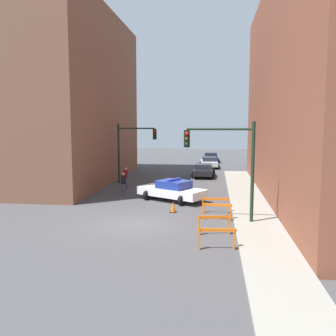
{
  "coord_description": "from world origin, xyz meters",
  "views": [
    {
      "loc": [
        3.96,
        -18.54,
        5.19
      ],
      "look_at": [
        0.77,
        6.84,
        2.16
      ],
      "focal_mm": 40.0,
      "sensor_mm": 36.0,
      "label": 1
    }
  ],
  "objects_px": {
    "traffic_light_near": "(230,156)",
    "barrier_front": "(217,235)",
    "parked_car_far": "(211,157)",
    "parked_car_near": "(203,170)",
    "parked_car_mid": "(209,162)",
    "traffic_light_far": "(131,145)",
    "barrier_corner": "(215,203)",
    "pedestrian_crossing": "(124,183)",
    "barrier_back": "(217,209)",
    "police_car": "(172,190)",
    "traffic_cone": "(173,207)",
    "pedestrian_corner": "(126,177)",
    "barrier_mid": "(214,222)"
  },
  "relations": [
    {
      "from": "traffic_light_far",
      "to": "barrier_back",
      "type": "distance_m",
      "value": 14.26
    },
    {
      "from": "traffic_light_near",
      "to": "police_car",
      "type": "xyz_separation_m",
      "value": [
        -3.61,
        5.32,
        -2.81
      ]
    },
    {
      "from": "pedestrian_crossing",
      "to": "pedestrian_corner",
      "type": "bearing_deg",
      "value": -159.59
    },
    {
      "from": "police_car",
      "to": "parked_car_near",
      "type": "distance_m",
      "value": 11.85
    },
    {
      "from": "police_car",
      "to": "traffic_light_far",
      "type": "bearing_deg",
      "value": 62.5
    },
    {
      "from": "traffic_cone",
      "to": "parked_car_near",
      "type": "bearing_deg",
      "value": 84.99
    },
    {
      "from": "police_car",
      "to": "pedestrian_corner",
      "type": "xyz_separation_m",
      "value": [
        -4.33,
        4.63,
        0.14
      ]
    },
    {
      "from": "barrier_mid",
      "to": "barrier_corner",
      "type": "relative_size",
      "value": 0.99
    },
    {
      "from": "traffic_light_far",
      "to": "barrier_corner",
      "type": "distance_m",
      "value": 12.91
    },
    {
      "from": "barrier_corner",
      "to": "traffic_cone",
      "type": "height_order",
      "value": "barrier_corner"
    },
    {
      "from": "barrier_corner",
      "to": "parked_car_near",
      "type": "bearing_deg",
      "value": 94.36
    },
    {
      "from": "parked_car_far",
      "to": "barrier_back",
      "type": "relative_size",
      "value": 2.76
    },
    {
      "from": "parked_car_near",
      "to": "traffic_cone",
      "type": "distance_m",
      "value": 15.09
    },
    {
      "from": "traffic_cone",
      "to": "pedestrian_crossing",
      "type": "bearing_deg",
      "value": 130.32
    },
    {
      "from": "police_car",
      "to": "parked_car_mid",
      "type": "xyz_separation_m",
      "value": [
        2.17,
        19.51,
        -0.05
      ]
    },
    {
      "from": "barrier_back",
      "to": "traffic_cone",
      "type": "height_order",
      "value": "barrier_back"
    },
    {
      "from": "police_car",
      "to": "barrier_mid",
      "type": "xyz_separation_m",
      "value": [
        2.85,
        -7.49,
        -0.11
      ]
    },
    {
      "from": "barrier_mid",
      "to": "barrier_corner",
      "type": "bearing_deg",
      "value": 89.45
    },
    {
      "from": "traffic_light_near",
      "to": "parked_car_far",
      "type": "bearing_deg",
      "value": 92.41
    },
    {
      "from": "barrier_corner",
      "to": "traffic_light_near",
      "type": "bearing_deg",
      "value": -71.41
    },
    {
      "from": "barrier_back",
      "to": "traffic_cone",
      "type": "relative_size",
      "value": 2.44
    },
    {
      "from": "police_car",
      "to": "traffic_cone",
      "type": "xyz_separation_m",
      "value": [
        0.44,
        -3.32,
        -0.41
      ]
    },
    {
      "from": "barrier_corner",
      "to": "pedestrian_corner",
      "type": "bearing_deg",
      "value": 132.69
    },
    {
      "from": "parked_car_mid",
      "to": "barrier_corner",
      "type": "relative_size",
      "value": 2.77
    },
    {
      "from": "parked_car_near",
      "to": "police_car",
      "type": "bearing_deg",
      "value": -98.13
    },
    {
      "from": "parked_car_near",
      "to": "pedestrian_corner",
      "type": "distance_m",
      "value": 9.34
    },
    {
      "from": "pedestrian_crossing",
      "to": "parked_car_far",
      "type": "bearing_deg",
      "value": 176.08
    },
    {
      "from": "parked_car_mid",
      "to": "pedestrian_crossing",
      "type": "height_order",
      "value": "pedestrian_crossing"
    },
    {
      "from": "parked_car_far",
      "to": "barrier_corner",
      "type": "relative_size",
      "value": 2.76
    },
    {
      "from": "traffic_light_near",
      "to": "barrier_back",
      "type": "height_order",
      "value": "traffic_light_near"
    },
    {
      "from": "parked_car_near",
      "to": "barrier_front",
      "type": "bearing_deg",
      "value": -86.38
    },
    {
      "from": "traffic_light_near",
      "to": "barrier_front",
      "type": "distance_m",
      "value": 5.23
    },
    {
      "from": "pedestrian_corner",
      "to": "barrier_corner",
      "type": "relative_size",
      "value": 1.04
    },
    {
      "from": "pedestrian_corner",
      "to": "barrier_back",
      "type": "relative_size",
      "value": 1.04
    },
    {
      "from": "pedestrian_crossing",
      "to": "barrier_mid",
      "type": "height_order",
      "value": "pedestrian_crossing"
    },
    {
      "from": "barrier_back",
      "to": "parked_car_far",
      "type": "bearing_deg",
      "value": 91.34
    },
    {
      "from": "parked_car_near",
      "to": "pedestrian_crossing",
      "type": "distance_m",
      "value": 11.49
    },
    {
      "from": "traffic_light_near",
      "to": "pedestrian_corner",
      "type": "relative_size",
      "value": 3.13
    },
    {
      "from": "traffic_light_near",
      "to": "traffic_light_far",
      "type": "relative_size",
      "value": 1.0
    },
    {
      "from": "pedestrian_crossing",
      "to": "barrier_back",
      "type": "relative_size",
      "value": 1.04
    },
    {
      "from": "pedestrian_corner",
      "to": "barrier_front",
      "type": "distance_m",
      "value": 16.0
    },
    {
      "from": "traffic_light_far",
      "to": "traffic_cone",
      "type": "xyz_separation_m",
      "value": [
        4.86,
        -10.38,
        -3.08
      ]
    },
    {
      "from": "traffic_light_near",
      "to": "traffic_cone",
      "type": "height_order",
      "value": "traffic_light_near"
    },
    {
      "from": "traffic_light_far",
      "to": "barrier_back",
      "type": "height_order",
      "value": "traffic_light_far"
    },
    {
      "from": "traffic_cone",
      "to": "barrier_back",
      "type": "bearing_deg",
      "value": -29.8
    },
    {
      "from": "pedestrian_corner",
      "to": "barrier_mid",
      "type": "relative_size",
      "value": 1.05
    },
    {
      "from": "parked_car_near",
      "to": "parked_car_mid",
      "type": "xyz_separation_m",
      "value": [
        0.41,
        7.8,
        0.0
      ]
    },
    {
      "from": "parked_car_near",
      "to": "barrier_corner",
      "type": "bearing_deg",
      "value": -85.25
    },
    {
      "from": "parked_car_far",
      "to": "traffic_cone",
      "type": "xyz_separation_m",
      "value": [
        -1.84,
        -29.55,
        -0.36
      ]
    },
    {
      "from": "parked_car_mid",
      "to": "pedestrian_corner",
      "type": "distance_m",
      "value": 16.24
    }
  ]
}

